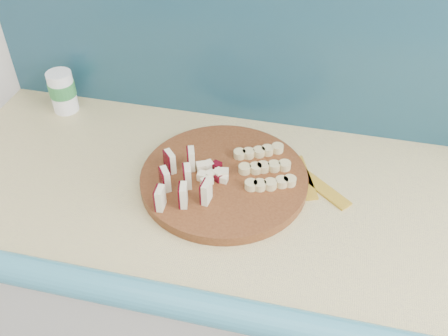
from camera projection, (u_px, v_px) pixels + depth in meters
name	position (u px, v px, depth m)	size (l,w,h in m)	color
cutting_board	(224.00, 179.00, 1.11)	(0.37, 0.37, 0.02)	#4A2410
apple_wedges	(180.00, 180.00, 1.05)	(0.13, 0.17, 0.05)	beige
apple_chunks	(213.00, 173.00, 1.10)	(0.06, 0.06, 0.02)	beige
banana_slices	(264.00, 167.00, 1.11)	(0.16, 0.17, 0.02)	#CDBA7D
canister	(62.00, 91.00, 1.30)	(0.07, 0.07, 0.11)	white
banana_peel	(301.00, 181.00, 1.12)	(0.20, 0.17, 0.01)	gold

